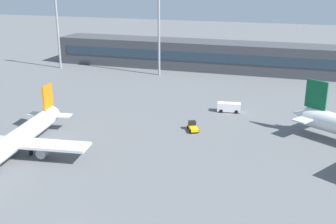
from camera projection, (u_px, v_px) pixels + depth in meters
name	position (u px, v px, depth m)	size (l,w,h in m)	color
ground_plane	(168.00, 126.00, 85.64)	(400.00, 400.00, 0.00)	slate
terminal_building	(220.00, 56.00, 134.47)	(110.01, 12.13, 9.00)	#3F4247
airplane_near	(11.00, 144.00, 69.37)	(26.15, 37.25, 9.21)	white
baggage_tug_yellow	(193.00, 127.00, 82.94)	(2.99, 3.89, 1.75)	#F2B20C
service_van_white	(229.00, 107.00, 94.11)	(5.41, 2.82, 2.08)	white
floodlight_tower_west	(57.00, 25.00, 134.47)	(3.20, 0.80, 24.25)	gray
floodlight_tower_east	(159.00, 19.00, 123.79)	(3.20, 0.80, 29.73)	gray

